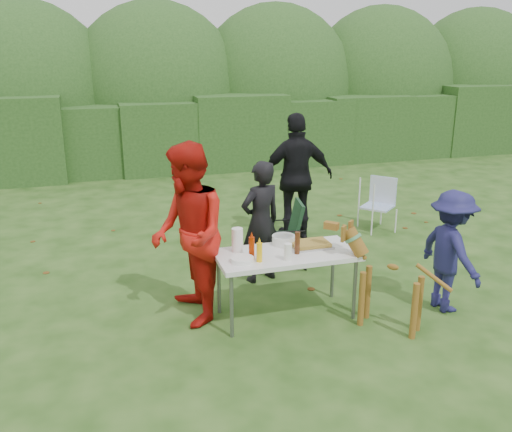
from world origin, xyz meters
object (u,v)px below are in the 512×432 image
object	(u,v)px
person_red_jacket	(188,235)
paper_towel_roll	(237,240)
person_cook	(261,222)
ketchup_bottle	(252,247)
mustard_bottle	(259,252)
beer_bottle	(297,243)
person_black_puffy	(297,177)
folding_table	(287,257)
child	(450,251)
lawn_chair	(378,204)
camping_chair	(281,234)
dog	(392,282)

from	to	relation	value
person_red_jacket	paper_towel_roll	distance (m)	0.52
person_cook	ketchup_bottle	size ratio (longest dim) A/B	6.97
mustard_bottle	beer_bottle	distance (m)	0.46
person_black_puffy	paper_towel_roll	size ratio (longest dim) A/B	7.37
person_red_jacket	ketchup_bottle	world-z (taller)	person_red_jacket
folding_table	person_cook	distance (m)	1.01
child	person_black_puffy	bearing A→B (deg)	11.99
lawn_chair	paper_towel_roll	world-z (taller)	paper_towel_roll
ketchup_bottle	paper_towel_roll	bearing A→B (deg)	116.47
ketchup_bottle	beer_bottle	bearing A→B (deg)	-4.77
camping_chair	lawn_chair	bearing A→B (deg)	-143.50
person_cook	camping_chair	xyz separation A→B (m)	(0.40, 0.38, -0.32)
person_cook	paper_towel_roll	bearing A→B (deg)	39.97
ketchup_bottle	lawn_chair	bearing A→B (deg)	40.20
ketchup_bottle	child	bearing A→B (deg)	-8.77
camping_chair	lawn_chair	world-z (taller)	camping_chair
person_cook	ketchup_bottle	xyz separation A→B (m)	(-0.42, -1.02, 0.08)
mustard_bottle	beer_bottle	bearing A→B (deg)	12.07
camping_chair	lawn_chair	distance (m)	2.20
camping_chair	beer_bottle	xyz separation A→B (m)	(-0.33, -1.44, 0.41)
folding_table	lawn_chair	size ratio (longest dim) A/B	1.77
person_cook	child	world-z (taller)	person_cook
dog	mustard_bottle	xyz separation A→B (m)	(-1.30, 0.41, 0.32)
child	folding_table	bearing A→B (deg)	75.11
person_cook	camping_chair	world-z (taller)	person_cook
camping_chair	paper_towel_roll	distance (m)	1.57
person_red_jacket	child	xyz separation A→B (m)	(2.78, -0.59, -0.28)
child	beer_bottle	distance (m)	1.72
lawn_chair	dog	bearing A→B (deg)	22.88
person_black_puffy	child	size ratio (longest dim) A/B	1.40
lawn_chair	person_cook	bearing A→B (deg)	-11.05
folding_table	beer_bottle	world-z (taller)	beer_bottle
folding_table	person_red_jacket	world-z (taller)	person_red_jacket
person_red_jacket	person_black_puffy	distance (m)	2.94
person_cook	ketchup_bottle	distance (m)	1.11
mustard_bottle	paper_towel_roll	size ratio (longest dim) A/B	0.77
person_cook	person_black_puffy	distance (m)	1.70
person_cook	lawn_chair	world-z (taller)	person_cook
folding_table	mustard_bottle	bearing A→B (deg)	-155.93
person_cook	beer_bottle	bearing A→B (deg)	75.86
beer_bottle	mustard_bottle	bearing A→B (deg)	-167.93
person_cook	person_red_jacket	distance (m)	1.30
child	person_red_jacket	bearing A→B (deg)	74.39
folding_table	person_black_puffy	xyz separation A→B (m)	(1.02, 2.37, 0.27)
person_red_jacket	dog	xyz separation A→B (m)	(1.95, -0.80, -0.44)
camping_chair	mustard_bottle	world-z (taller)	mustard_bottle
mustard_bottle	ketchup_bottle	xyz separation A→B (m)	(-0.04, 0.14, 0.01)
dog	beer_bottle	world-z (taller)	dog
child	camping_chair	world-z (taller)	child
ketchup_bottle	paper_towel_roll	world-z (taller)	paper_towel_roll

